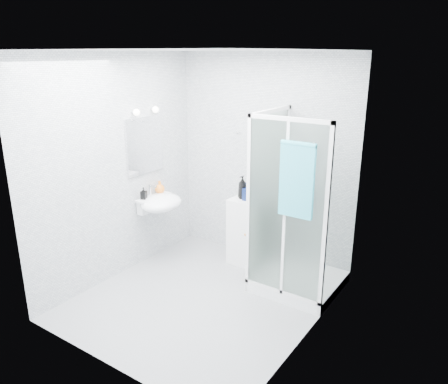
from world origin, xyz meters
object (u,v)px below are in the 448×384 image
Objects in this scene: hand_towel at (297,178)px; shampoo_bottle_b at (248,191)px; wall_basin at (160,203)px; shampoo_bottle_a at (242,187)px; shower_enclosure at (290,252)px; soap_dispenser_black at (144,193)px; storage_cabinet at (245,231)px; soap_dispenser_orange at (160,187)px.

hand_towel reaches higher than shampoo_bottle_b.
shampoo_bottle_a is (0.85, 0.58, 0.20)m from wall_basin.
shower_enclosure reaches higher than soap_dispenser_black.
wall_basin and soap_dispenser_black have the same top height.
shampoo_bottle_b is at bearing 33.14° from soap_dispenser_black.
storage_cabinet is 1.14× the size of hand_towel.
storage_cabinet is at bearing 22.67° from soap_dispenser_orange.
hand_towel is at bearing 1.63° from soap_dispenser_black.
wall_basin is 3.77× the size of soap_dispenser_black.
shampoo_bottle_b is at bearing 145.42° from hand_towel.
wall_basin is 0.23m from soap_dispenser_black.
wall_basin is at bearing -50.29° from soap_dispenser_orange.
shower_enclosure is at bearing 14.43° from soap_dispenser_black.
shampoo_bottle_a is at bearing 23.68° from soap_dispenser_orange.
shampoo_bottle_a reaches higher than soap_dispenser_black.
wall_basin is at bearing 48.81° from soap_dispenser_black.
soap_dispenser_orange is (-1.78, -0.17, 0.50)m from shower_enclosure.
hand_towel is at bearing -33.09° from shampoo_bottle_a.
wall_basin is at bearing 177.39° from hand_towel.
storage_cabinet is at bearing 32.64° from wall_basin.
storage_cabinet is 0.57m from shampoo_bottle_a.
storage_cabinet is at bearing 147.16° from shampoo_bottle_b.
soap_dispenser_black is at bearing -165.57° from shower_enclosure.
soap_dispenser_black is (-1.78, -0.46, 0.49)m from shower_enclosure.
wall_basin reaches higher than storage_cabinet.
shampoo_bottle_a is at bearing 36.40° from soap_dispenser_black.
shower_enclosure reaches higher than soap_dispenser_orange.
soap_dispenser_black is at bearing -146.86° from shampoo_bottle_b.
shampoo_bottle_b reaches higher than soap_dispenser_black.
soap_dispenser_orange is (-0.12, 0.15, 0.15)m from wall_basin.
shampoo_bottle_b is (0.04, -0.02, 0.54)m from storage_cabinet.
storage_cabinet is (0.90, 0.58, -0.37)m from wall_basin.
shampoo_bottle_b is at bearing -28.67° from storage_cabinet.
shampoo_bottle_a is 1.07m from soap_dispenser_orange.
shampoo_bottle_a is (-0.80, 0.26, 0.55)m from shower_enclosure.
soap_dispenser_orange is (-1.03, -0.43, 0.52)m from storage_cabinet.
shower_enclosure reaches higher than wall_basin.
shampoo_bottle_b is at bearing 30.46° from wall_basin.
hand_towel is (1.87, -0.09, 0.64)m from wall_basin.
shampoo_bottle_a is at bearing 162.04° from shower_enclosure.
hand_towel is at bearing -34.58° from shampoo_bottle_b.
storage_cabinet is 1.23m from soap_dispenser_orange.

